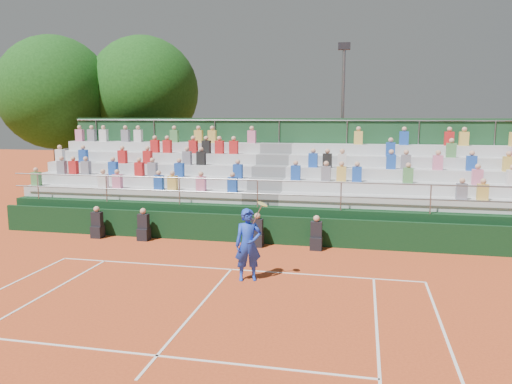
% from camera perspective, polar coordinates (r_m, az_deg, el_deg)
% --- Properties ---
extents(ground, '(90.00, 90.00, 0.00)m').
position_cam_1_polar(ground, '(14.95, -2.84, -8.84)').
color(ground, '#C74B21').
rests_on(ground, ground).
extents(courtside_wall, '(20.00, 0.15, 1.00)m').
position_cam_1_polar(courtside_wall, '(17.82, -0.20, -4.28)').
color(courtside_wall, black).
rests_on(courtside_wall, ground).
extents(line_officials, '(8.54, 0.40, 1.19)m').
position_cam_1_polar(line_officials, '(17.89, -6.38, -4.36)').
color(line_officials, black).
rests_on(line_officials, ground).
extents(grandstand, '(20.00, 5.20, 4.40)m').
position_cam_1_polar(grandstand, '(20.83, 1.67, -0.77)').
color(grandstand, black).
rests_on(grandstand, ground).
extents(tennis_player, '(0.95, 0.69, 2.22)m').
position_cam_1_polar(tennis_player, '(13.76, -0.89, -6.03)').
color(tennis_player, blue).
rests_on(tennis_player, ground).
extents(tree_west, '(6.04, 6.04, 8.74)m').
position_cam_1_polar(tree_west, '(29.37, -21.99, 10.43)').
color(tree_west, '#382514').
rests_on(tree_west, ground).
extents(tree_east, '(6.12, 6.12, 8.91)m').
position_cam_1_polar(tree_east, '(29.27, -12.72, 11.11)').
color(tree_east, '#382514').
rests_on(tree_east, ground).
extents(floodlight_mast, '(0.60, 0.25, 8.13)m').
position_cam_1_polar(floodlight_mast, '(26.17, 9.87, 9.10)').
color(floodlight_mast, gray).
rests_on(floodlight_mast, ground).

